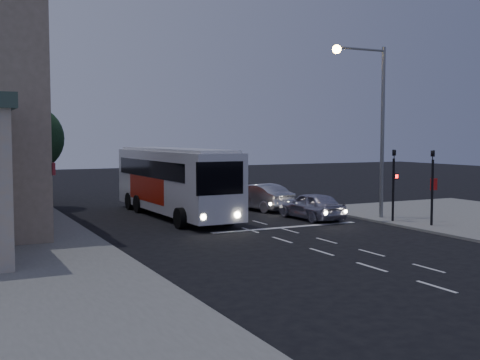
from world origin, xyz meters
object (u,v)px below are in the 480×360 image
car_sedan_a (258,197)px  traffic_signal_main (394,176)px  streetlight (373,112)px  car_sedan_b (218,191)px  car_sedan_c (186,184)px  car_extra (171,181)px  car_suv (312,206)px  traffic_signal_side (432,178)px  street_tree (30,135)px  tour_bus (174,180)px  regulatory_sign (433,193)px

car_sedan_a → traffic_signal_main: bearing=101.7°
traffic_signal_main → streetlight: size_ratio=0.46×
car_sedan_a → car_sedan_b: 5.55m
car_sedan_c → traffic_signal_main: size_ratio=1.33×
car_sedan_b → car_extra: size_ratio=1.12×
car_suv → traffic_signal_side: size_ratio=1.06×
car_extra → street_tree: size_ratio=0.67×
traffic_signal_main → street_tree: size_ratio=0.66×
car_sedan_c → car_extra: (0.60, 4.96, -0.08)m
streetlight → street_tree: streetlight is taller
car_suv → streetlight: streetlight is taller
traffic_signal_main → streetlight: streetlight is taller
traffic_signal_main → car_sedan_b: bearing=105.2°
traffic_signal_side → street_tree: 23.24m
traffic_signal_main → streetlight: (-0.26, 1.42, 3.31)m
traffic_signal_side → street_tree: street_tree is taller
street_tree → car_extra: bearing=38.9°
traffic_signal_main → streetlight: bearing=100.2°
tour_bus → street_tree: 9.86m
car_sedan_a → car_sedan_c: size_ratio=0.88×
car_sedan_c → traffic_signal_side: traffic_signal_side is taller
car_sedan_b → traffic_signal_main: bearing=119.2°
car_suv → car_extra: size_ratio=1.05×
car_sedan_b → regulatory_sign: size_ratio=2.11×
regulatory_sign → car_sedan_b: bearing=110.3°
car_sedan_b → regulatory_sign: bearing=124.2°
streetlight → regulatory_sign: bearing=-51.3°
car_sedan_a → streetlight: size_ratio=0.54×
car_sedan_a → car_sedan_b: (-0.16, 5.54, -0.12)m
traffic_signal_main → regulatory_sign: 2.14m
car_sedan_b → tour_bus: bearing=62.5°
traffic_signal_main → tour_bus: bearing=140.8°
car_sedan_c → car_sedan_b: bearing=72.8°
car_sedan_a → street_tree: street_tree is taller
car_suv → car_sedan_b: size_ratio=0.94×
streetlight → car_sedan_a: bearing=116.3°
tour_bus → car_extra: tour_bus is taller
car_suv → traffic_signal_main: bearing=131.9°
tour_bus → car_suv: bearing=-37.3°
regulatory_sign → tour_bus: bearing=142.0°
car_sedan_b → traffic_signal_side: bearing=119.7°
car_sedan_b → regulatory_sign: (5.38, -14.58, 0.92)m
car_sedan_b → regulatory_sign: 15.57m
car_suv → car_extra: bearing=-92.2°
traffic_signal_side → car_sedan_c: bearing=101.7°
car_extra → regulatory_sign: regulatory_sign is taller
tour_bus → traffic_signal_main: traffic_signal_main is taller
car_suv → car_extra: 21.44m
car_sedan_b → traffic_signal_main: traffic_signal_main is taller
car_sedan_c → streetlight: size_ratio=0.61×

